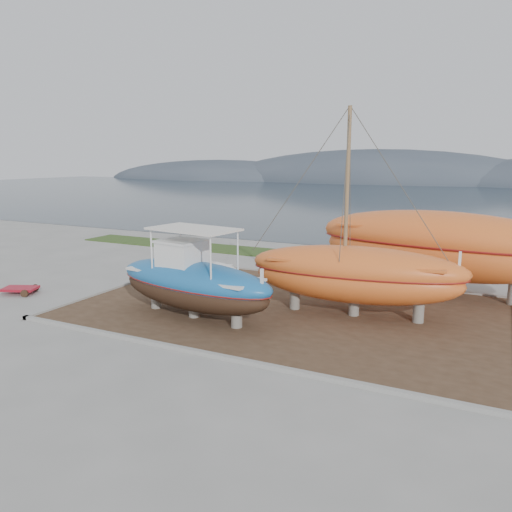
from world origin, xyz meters
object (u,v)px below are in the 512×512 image
at_px(white_dinghy, 196,274).
at_px(blue_caique, 193,273).
at_px(orange_sailboat, 358,214).
at_px(red_trailer, 20,291).
at_px(orange_bare_hull, 437,254).

bearing_deg(white_dinghy, blue_caique, -63.03).
bearing_deg(orange_sailboat, blue_caique, -157.26).
bearing_deg(red_trailer, orange_bare_hull, 2.72).
bearing_deg(blue_caique, red_trailer, -167.58).
relative_size(blue_caique, red_trailer, 3.29).
bearing_deg(white_dinghy, orange_sailboat, -12.02).
height_order(white_dinghy, orange_sailboat, orange_sailboat).
xyz_separation_m(blue_caique, orange_bare_hull, (8.47, 8.38, 0.09)).
relative_size(blue_caique, orange_sailboat, 0.86).
distance_m(white_dinghy, orange_sailboat, 9.31).
bearing_deg(blue_caique, orange_sailboat, 37.07).
xyz_separation_m(white_dinghy, orange_sailboat, (8.54, -1.01, 3.57)).
height_order(blue_caique, orange_bare_hull, orange_bare_hull).
xyz_separation_m(white_dinghy, red_trailer, (-7.08, -4.82, -0.58)).
relative_size(orange_sailboat, orange_bare_hull, 0.75).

